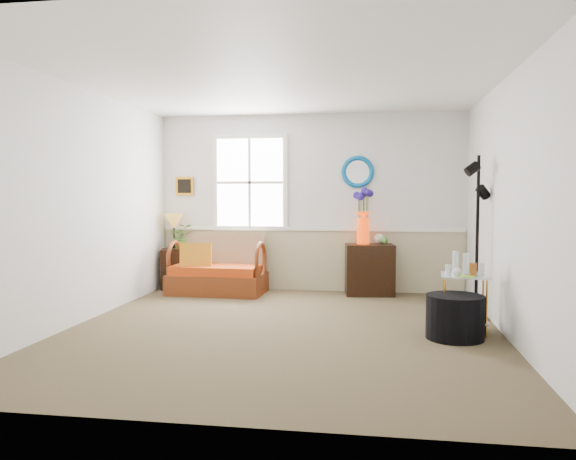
# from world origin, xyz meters

# --- Properties ---
(floor) EXTENTS (4.50, 5.00, 0.01)m
(floor) POSITION_xyz_m (0.00, 0.00, 0.00)
(floor) COLOR brown
(floor) RESTS_ON ground
(ceiling) EXTENTS (4.50, 5.00, 0.01)m
(ceiling) POSITION_xyz_m (0.00, 0.00, 2.60)
(ceiling) COLOR white
(ceiling) RESTS_ON walls
(walls) EXTENTS (4.51, 5.01, 2.60)m
(walls) POSITION_xyz_m (0.00, 0.00, 1.30)
(walls) COLOR silver
(walls) RESTS_ON floor
(wainscot) EXTENTS (4.46, 0.02, 0.90)m
(wainscot) POSITION_xyz_m (0.00, 2.48, 0.45)
(wainscot) COLOR tan
(wainscot) RESTS_ON walls
(chair_rail) EXTENTS (4.46, 0.04, 0.06)m
(chair_rail) POSITION_xyz_m (0.00, 2.47, 0.92)
(chair_rail) COLOR white
(chair_rail) RESTS_ON walls
(window) EXTENTS (1.14, 0.06, 1.44)m
(window) POSITION_xyz_m (-0.90, 2.47, 1.60)
(window) COLOR white
(window) RESTS_ON walls
(picture) EXTENTS (0.28, 0.03, 0.28)m
(picture) POSITION_xyz_m (-1.92, 2.48, 1.55)
(picture) COLOR #B27116
(picture) RESTS_ON walls
(mirror) EXTENTS (0.47, 0.07, 0.47)m
(mirror) POSITION_xyz_m (0.70, 2.48, 1.75)
(mirror) COLOR #068AC8
(mirror) RESTS_ON walls
(loveseat) EXTENTS (1.37, 0.81, 0.87)m
(loveseat) POSITION_xyz_m (-1.28, 2.00, 0.44)
(loveseat) COLOR brown
(loveseat) RESTS_ON floor
(throw_pillow) EXTENTS (0.45, 0.20, 0.44)m
(throw_pillow) POSITION_xyz_m (-1.56, 1.89, 0.51)
(throw_pillow) COLOR #BD5B00
(throw_pillow) RESTS_ON loveseat
(lamp_stand) EXTENTS (0.42, 0.42, 0.60)m
(lamp_stand) POSITION_xyz_m (-2.05, 2.29, 0.30)
(lamp_stand) COLOR black
(lamp_stand) RESTS_ON floor
(table_lamp) EXTENTS (0.34, 0.34, 0.53)m
(table_lamp) POSITION_xyz_m (-2.04, 2.32, 0.87)
(table_lamp) COLOR gold
(table_lamp) RESTS_ON lamp_stand
(potted_plant) EXTENTS (0.44, 0.47, 0.29)m
(potted_plant) POSITION_xyz_m (-1.91, 2.31, 0.75)
(potted_plant) COLOR #4D8432
(potted_plant) RESTS_ON lamp_stand
(cabinet) EXTENTS (0.72, 0.51, 0.72)m
(cabinet) POSITION_xyz_m (0.89, 2.22, 0.36)
(cabinet) COLOR black
(cabinet) RESTS_ON floor
(flower_vase) EXTENTS (0.28, 0.28, 0.77)m
(flower_vase) POSITION_xyz_m (0.79, 2.26, 1.11)
(flower_vase) COLOR #EB3504
(flower_vase) RESTS_ON cabinet
(side_table) EXTENTS (0.52, 0.52, 0.60)m
(side_table) POSITION_xyz_m (1.87, 0.18, 0.30)
(side_table) COLOR #BD7C24
(side_table) RESTS_ON floor
(tabletop_items) EXTENTS (0.49, 0.49, 0.23)m
(tabletop_items) POSITION_xyz_m (1.86, 0.15, 0.71)
(tabletop_items) COLOR silver
(tabletop_items) RESTS_ON side_table
(floor_lamp) EXTENTS (0.33, 0.33, 1.86)m
(floor_lamp) POSITION_xyz_m (2.10, 0.83, 0.93)
(floor_lamp) COLOR black
(floor_lamp) RESTS_ON floor
(ottoman) EXTENTS (0.65, 0.65, 0.43)m
(ottoman) POSITION_xyz_m (1.74, -0.12, 0.22)
(ottoman) COLOR black
(ottoman) RESTS_ON floor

